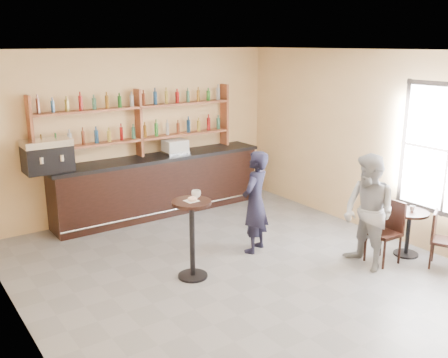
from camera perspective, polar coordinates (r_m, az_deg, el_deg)
floor at (r=7.50m, az=2.28°, el=-10.83°), size 7.00×7.00×0.00m
ceiling at (r=6.73m, az=2.58°, el=14.42°), size 7.00×7.00×0.00m
wall_back at (r=9.89m, az=-9.98°, el=5.19°), size 7.00×0.00×7.00m
wall_left at (r=5.72m, az=-22.32°, el=-3.23°), size 0.00×7.00×7.00m
wall_right at (r=9.04m, az=17.78°, el=3.73°), size 0.00×7.00×7.00m
shelf_unit at (r=9.74m, az=-9.71°, el=6.30°), size 4.00×0.26×1.40m
liquor_bottles at (r=9.72m, az=-9.75°, el=7.29°), size 3.68×0.10×1.00m
bar_counter at (r=9.93m, az=-7.39°, el=-0.67°), size 4.33×0.84×1.17m
espresso_machine at (r=8.99m, az=-19.55°, el=2.54°), size 0.78×0.51×0.56m
pastry_case at (r=9.94m, az=-5.60°, el=3.68°), size 0.48×0.39×0.28m
pedestal_table at (r=7.20m, az=-3.66°, el=-6.93°), size 0.65×0.65×1.16m
napkin at (r=7.00m, az=-3.74°, el=-2.50°), size 0.19×0.19×0.00m
donut at (r=6.99m, az=-3.63°, el=-2.30°), size 0.15×0.15×0.05m
cup_pedestal at (r=7.13m, az=-3.20°, el=-1.72°), size 0.16×0.16×0.11m
man_main at (r=8.02m, az=3.58°, el=-2.64°), size 0.73×0.64×1.67m
cafe_table at (r=8.51m, az=20.27°, el=-5.85°), size 0.61×0.61×0.74m
cup_cafe at (r=8.42m, az=20.73°, el=-3.16°), size 0.11×0.11×0.08m
chair_west at (r=8.07m, az=17.79°, el=-5.84°), size 0.43×0.43×0.98m
chair_south at (r=8.23m, az=23.92°, el=-6.45°), size 0.51×0.51×0.87m
patron_second at (r=7.70m, az=16.20°, el=-3.71°), size 0.76×0.92×1.75m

